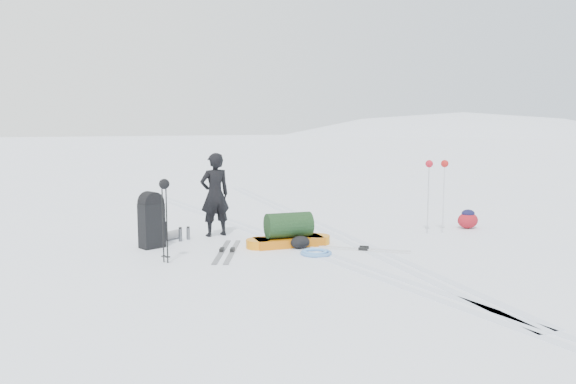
{
  "coord_description": "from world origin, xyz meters",
  "views": [
    {
      "loc": [
        -4.5,
        -8.69,
        2.14
      ],
      "look_at": [
        -0.09,
        0.14,
        0.95
      ],
      "focal_mm": 35.0,
      "sensor_mm": 36.0,
      "label": 1
    }
  ],
  "objects_px": {
    "skier": "(215,195)",
    "expedition_rucksack": "(154,221)",
    "pulk_sled": "(289,233)",
    "ski_poles_black": "(164,194)"
  },
  "relations": [
    {
      "from": "skier",
      "to": "expedition_rucksack",
      "type": "bearing_deg",
      "value": 16.76
    },
    {
      "from": "skier",
      "to": "pulk_sled",
      "type": "xyz_separation_m",
      "value": [
        0.87,
        -1.44,
        -0.57
      ]
    },
    {
      "from": "pulk_sled",
      "to": "ski_poles_black",
      "type": "height_order",
      "value": "ski_poles_black"
    },
    {
      "from": "pulk_sled",
      "to": "ski_poles_black",
      "type": "relative_size",
      "value": 1.21
    },
    {
      "from": "ski_poles_black",
      "to": "skier",
      "type": "bearing_deg",
      "value": 54.02
    },
    {
      "from": "skier",
      "to": "ski_poles_black",
      "type": "xyz_separation_m",
      "value": [
        -1.39,
        -1.68,
        0.27
      ]
    },
    {
      "from": "skier",
      "to": "pulk_sled",
      "type": "height_order",
      "value": "skier"
    },
    {
      "from": "skier",
      "to": "expedition_rucksack",
      "type": "height_order",
      "value": "skier"
    },
    {
      "from": "pulk_sled",
      "to": "ski_poles_black",
      "type": "distance_m",
      "value": 2.43
    },
    {
      "from": "ski_poles_black",
      "to": "pulk_sled",
      "type": "bearing_deg",
      "value": 9.85
    }
  ]
}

